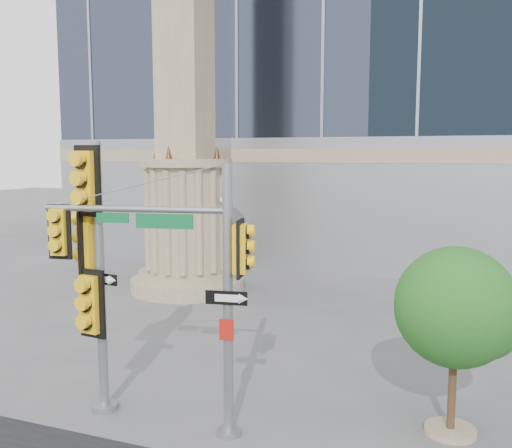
% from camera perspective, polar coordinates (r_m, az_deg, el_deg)
% --- Properties ---
extents(ground, '(120.00, 120.00, 0.00)m').
position_cam_1_polar(ground, '(12.47, -1.57, -18.12)').
color(ground, '#545456').
rests_on(ground, ground).
extents(monument, '(4.40, 4.40, 16.60)m').
position_cam_1_polar(monument, '(22.00, -7.04, 7.58)').
color(monument, gray).
rests_on(monument, ground).
extents(main_signal_pole, '(3.95, 1.04, 5.13)m').
position_cam_1_polar(main_signal_pole, '(10.73, -7.67, -4.44)').
color(main_signal_pole, slate).
rests_on(main_signal_pole, ground).
extents(secondary_signal_pole, '(0.96, 0.77, 5.55)m').
position_cam_1_polar(secondary_signal_pole, '(11.86, -16.01, -3.13)').
color(secondary_signal_pole, slate).
rests_on(secondary_signal_pole, ground).
extents(street_tree, '(2.31, 2.26, 3.60)m').
position_cam_1_polar(street_tree, '(11.36, 19.55, -8.31)').
color(street_tree, gray).
rests_on(street_tree, ground).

